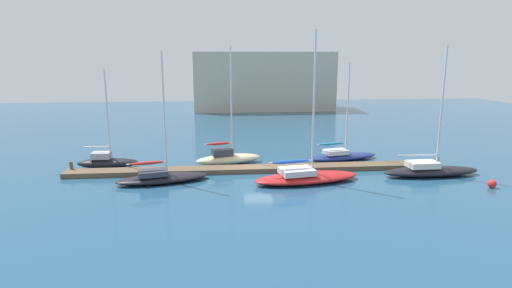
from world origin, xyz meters
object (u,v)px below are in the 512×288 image
sailboat_3 (305,176)px  sailboat_1 (161,176)px  sailboat_5 (430,170)px  sailboat_0 (107,161)px  mooring_buoy_orange (222,152)px  mooring_buoy_red (492,184)px  harbor_building_distant (263,81)px  sailboat_2 (228,157)px  sailboat_4 (341,155)px

sailboat_3 → sailboat_1: bearing=165.0°
sailboat_5 → sailboat_0: bearing=167.2°
sailboat_1 → sailboat_3: 11.41m
mooring_buoy_orange → mooring_buoy_red: 23.98m
sailboat_0 → mooring_buoy_orange: sailboat_0 is taller
sailboat_5 → sailboat_3: bearing=-177.9°
mooring_buoy_orange → sailboat_3: bearing=-57.8°
sailboat_1 → mooring_buoy_red: (25.18, -3.83, -0.18)m
sailboat_0 → harbor_building_distant: size_ratio=0.34×
sailboat_2 → sailboat_0: bearing=167.6°
sailboat_5 → mooring_buoy_orange: (-17.16, 9.36, -0.23)m
sailboat_1 → sailboat_5: (22.14, -0.27, 0.04)m
sailboat_5 → sailboat_1: bearing=177.4°
sailboat_4 → harbor_building_distant: harbor_building_distant is taller
mooring_buoy_red → harbor_building_distant: (-11.75, 50.04, 5.03)m
sailboat_2 → harbor_building_distant: 41.99m
sailboat_0 → sailboat_4: size_ratio=0.95×
sailboat_3 → sailboat_4: sailboat_3 is taller
sailboat_4 → sailboat_5: sailboat_5 is taller
sailboat_1 → mooring_buoy_orange: size_ratio=16.53×
sailboat_0 → sailboat_4: (21.71, 0.70, -0.09)m
sailboat_1 → harbor_building_distant: 48.37m
mooring_buoy_orange → mooring_buoy_red: (20.20, -12.91, 0.01)m
sailboat_3 → harbor_building_distant: 47.54m
harbor_building_distant → sailboat_3: bearing=-92.5°
sailboat_2 → sailboat_4: 10.93m
sailboat_5 → sailboat_2: bearing=159.7°
sailboat_2 → sailboat_3: bearing=-60.4°
sailboat_2 → sailboat_5: (16.72, -5.53, -0.13)m
sailboat_1 → mooring_buoy_orange: 10.37m
sailboat_3 → mooring_buoy_orange: size_ratio=19.11×
sailboat_2 → sailboat_5: size_ratio=1.00×
sailboat_1 → sailboat_4: (16.34, 5.70, 0.00)m
sailboat_0 → sailboat_5: bearing=-10.2°
sailboat_1 → sailboat_5: bearing=-13.8°
sailboat_2 → sailboat_4: size_ratio=1.15×
mooring_buoy_red → sailboat_5: bearing=130.5°
sailboat_2 → mooring_buoy_red: sailboat_2 is taller
sailboat_4 → sailboat_5: bearing=-57.6°
mooring_buoy_orange → sailboat_5: bearing=-28.6°
sailboat_1 → sailboat_2: bearing=31.0°
sailboat_2 → sailboat_3: (5.94, -6.30, -0.14)m
sailboat_3 → mooring_buoy_orange: 11.97m
mooring_buoy_orange → sailboat_2: bearing=-83.4°
sailboat_2 → mooring_buoy_orange: sailboat_2 is taller
sailboat_0 → mooring_buoy_red: 31.81m
sailboat_5 → harbor_building_distant: harbor_building_distant is taller
sailboat_3 → mooring_buoy_orange: bearing=112.5°
sailboat_4 → mooring_buoy_red: 13.00m
harbor_building_distant → mooring_buoy_red: bearing=-76.8°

